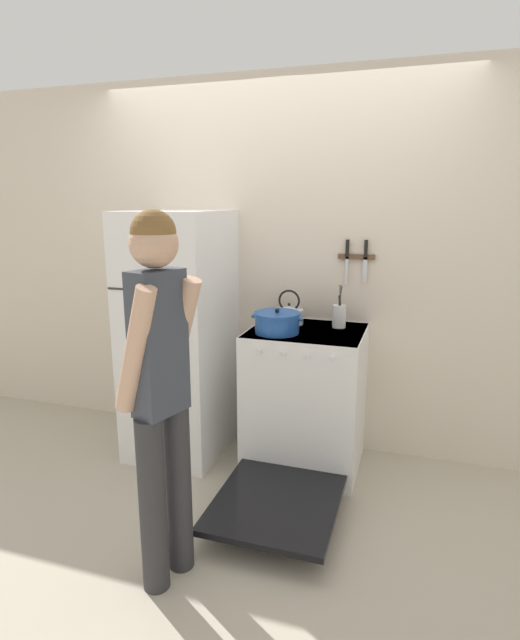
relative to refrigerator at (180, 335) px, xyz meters
The scene contains 9 objects.
ground_plane 1.07m from the refrigerator, 31.80° to the left, with size 14.00×14.00×0.00m, color #B2A893.
wall_back 0.82m from the refrigerator, 33.90° to the left, with size 10.00×0.06×2.55m.
refrigerator is the anchor object (origin of this frame).
stove_range 0.95m from the refrigerator, ahead, with size 0.73×1.37×0.93m.
dutch_oven_pot 0.74m from the refrigerator, ahead, with size 0.33×0.29×0.16m.
tea_kettle 0.76m from the refrigerator, 13.06° to the left, with size 0.24×0.19×0.23m.
utensil_jar 1.09m from the refrigerator, ahead, with size 0.09×0.09×0.28m.
person 1.29m from the refrigerator, 66.74° to the right, with size 0.34×0.40×1.69m.
wall_knife_strip 1.30m from the refrigerator, 16.79° to the left, with size 0.24×0.03×0.29m.
Camera 1 is at (0.95, -3.33, 1.72)m, focal length 28.00 mm.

